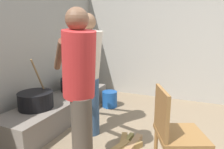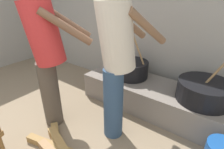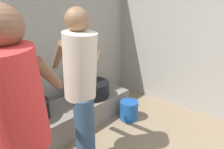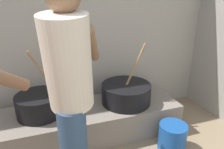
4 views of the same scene
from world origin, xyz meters
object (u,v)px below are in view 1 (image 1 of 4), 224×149
object	(u,v)px
cooking_pot_secondary	(77,84)
cook_in_red_shirt	(80,83)
cook_in_cream_shirt	(89,68)
cooking_pot_main	(36,100)
chair_brown_wood	(174,132)
bucket_blue_plastic	(110,99)

from	to	relation	value
cooking_pot_secondary	cook_in_red_shirt	bearing A→B (deg)	-145.47
cooking_pot_secondary	cook_in_red_shirt	xyz separation A→B (m)	(-1.34, -0.92, 0.44)
cook_in_cream_shirt	cooking_pot_secondary	bearing A→B (deg)	43.53
cook_in_red_shirt	cook_in_cream_shirt	xyz separation A→B (m)	(0.66, 0.27, 0.01)
cooking_pot_main	cooking_pot_secondary	xyz separation A→B (m)	(0.93, -0.05, -0.00)
cooking_pot_main	cook_in_cream_shirt	bearing A→B (deg)	-70.72
cooking_pot_secondary	cook_in_red_shirt	distance (m)	1.69
cook_in_red_shirt	cook_in_cream_shirt	size ratio (longest dim) A/B	0.99
cook_in_cream_shirt	chair_brown_wood	xyz separation A→B (m)	(-0.50, -1.12, -0.41)
cook_in_red_shirt	chair_brown_wood	distance (m)	0.95
chair_brown_wood	bucket_blue_plastic	distance (m)	1.99
cook_in_red_shirt	cooking_pot_main	bearing A→B (deg)	66.81
cooking_pot_secondary	chair_brown_wood	xyz separation A→B (m)	(-1.19, -1.77, 0.04)
cooking_pot_main	cook_in_red_shirt	xyz separation A→B (m)	(-0.42, -0.97, 0.44)
cook_in_cream_shirt	bucket_blue_plastic	distance (m)	1.25
cook_in_red_shirt	cook_in_cream_shirt	world-z (taller)	cook_in_cream_shirt
chair_brown_wood	bucket_blue_plastic	world-z (taller)	chair_brown_wood
cooking_pot_main	cook_in_cream_shirt	xyz separation A→B (m)	(0.24, -0.70, 0.45)
bucket_blue_plastic	cooking_pot_secondary	bearing A→B (deg)	120.90
cook_in_cream_shirt	bucket_blue_plastic	bearing A→B (deg)	8.40
cooking_pot_secondary	chair_brown_wood	distance (m)	2.13
cook_in_red_shirt	cooking_pot_secondary	bearing A→B (deg)	34.53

